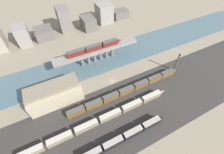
% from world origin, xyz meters
% --- Properties ---
extents(ground_plane, '(400.00, 400.00, 0.00)m').
position_xyz_m(ground_plane, '(0.00, 0.00, 0.00)').
color(ground_plane, gray).
extents(railbed_yard, '(280.00, 42.00, 0.01)m').
position_xyz_m(railbed_yard, '(0.00, -24.00, 0.00)').
color(railbed_yard, '#33302D').
rests_on(railbed_yard, ground).
extents(river_water, '(320.00, 28.70, 0.01)m').
position_xyz_m(river_water, '(0.00, 22.97, 0.00)').
color(river_water, '#47606B').
rests_on(river_water, ground).
extents(bridge, '(62.64, 7.16, 10.35)m').
position_xyz_m(bridge, '(0.00, 22.97, 8.11)').
color(bridge, gray).
rests_on(bridge, ground).
extents(train_on_bridge, '(41.38, 3.14, 4.02)m').
position_xyz_m(train_on_bridge, '(-1.00, 22.97, 12.31)').
color(train_on_bridge, '#5B1E19').
rests_on(train_on_bridge, bridge).
extents(train_yard_near, '(46.79, 2.92, 4.18)m').
position_xyz_m(train_yard_near, '(-11.20, -36.54, 2.05)').
color(train_yard_near, black).
rests_on(train_yard_near, ground).
extents(train_yard_mid, '(84.52, 2.86, 3.70)m').
position_xyz_m(train_yard_mid, '(-17.85, -23.01, 1.82)').
color(train_yard_mid, gray).
rests_on(train_yard_mid, ground).
extents(train_yard_far, '(77.37, 2.89, 4.10)m').
position_xyz_m(train_yard_far, '(4.63, -12.67, 2.02)').
color(train_yard_far, brown).
rests_on(train_yard_far, ground).
extents(warehouse_building, '(29.44, 14.18, 12.20)m').
position_xyz_m(warehouse_building, '(-35.57, 1.77, 5.80)').
color(warehouse_building, tan).
rests_on(warehouse_building, ground).
extents(signal_tower, '(1.00, 0.97, 14.63)m').
position_xyz_m(signal_tower, '(43.11, -11.23, 7.17)').
color(signal_tower, '#4C4C51').
rests_on(signal_tower, ground).
extents(city_block_left, '(10.00, 14.41, 15.51)m').
position_xyz_m(city_block_left, '(-45.48, 70.49, 7.76)').
color(city_block_left, gray).
rests_on(city_block_left, ground).
extents(city_block_center, '(14.53, 14.24, 9.26)m').
position_xyz_m(city_block_center, '(-29.23, 71.53, 4.63)').
color(city_block_center, '#605B56').
rests_on(city_block_center, ground).
extents(city_block_right, '(10.36, 13.33, 21.31)m').
position_xyz_m(city_block_right, '(-9.13, 76.37, 10.66)').
color(city_block_right, slate).
rests_on(city_block_right, ground).
extents(city_block_far_right, '(11.33, 15.89, 10.92)m').
position_xyz_m(city_block_far_right, '(10.84, 69.58, 5.46)').
color(city_block_far_right, '#605B56').
rests_on(city_block_far_right, ground).
extents(city_block_tall, '(13.94, 14.96, 17.52)m').
position_xyz_m(city_block_tall, '(29.77, 74.81, 8.76)').
color(city_block_tall, gray).
rests_on(city_block_tall, ground).
extents(city_block_low, '(15.68, 12.09, 8.02)m').
position_xyz_m(city_block_low, '(48.05, 75.14, 4.01)').
color(city_block_low, '#605B56').
rests_on(city_block_low, ground).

